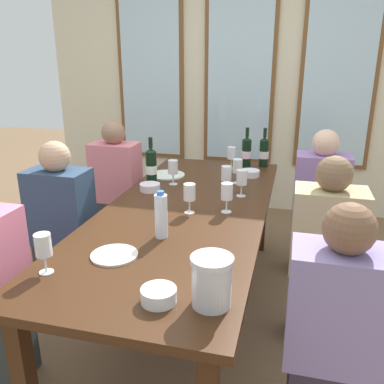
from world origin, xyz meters
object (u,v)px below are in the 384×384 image
object	(u,v)px
metal_pitcher	(212,281)
wine_glass_4	(242,179)
tasting_bowl_2	(250,173)
wine_glass_3	(189,194)
wine_bottle_2	(246,152)
white_plate_0	(114,255)
wine_glass_2	(226,175)
white_plate_1	(167,175)
tasting_bowl_1	(150,187)
wine_bottle_1	(151,166)
seated_person_3	(324,259)
wine_glass_6	(232,153)
tasting_bowl_0	(159,295)
seated_person_2	(63,231)
dining_table	(185,219)
wine_glass_5	(43,246)
wine_glass_0	(173,168)
seated_person_5	(319,208)
water_bottle	(161,216)
wine_glass_7	(227,193)
seated_person_1	(334,343)
wine_glass_1	(238,167)
seated_person_4	(117,191)
wine_bottle_0	(264,152)

from	to	relation	value
metal_pitcher	wine_glass_4	distance (m)	1.22
tasting_bowl_2	wine_glass_3	xyz separation A→B (m)	(-0.25, -0.83, 0.09)
wine_bottle_2	wine_glass_3	world-z (taller)	wine_bottle_2
white_plate_0	wine_glass_2	world-z (taller)	wine_glass_2
white_plate_1	metal_pitcher	world-z (taller)	metal_pitcher
tasting_bowl_1	tasting_bowl_2	world-z (taller)	tasting_bowl_1
wine_bottle_1	seated_person_3	bearing A→B (deg)	-20.39
wine_glass_4	wine_glass_6	size ratio (longest dim) A/B	1.00
metal_pitcher	wine_glass_3	size ratio (longest dim) A/B	1.09
tasting_bowl_0	seated_person_2	distance (m)	1.34
seated_person_3	dining_table	bearing A→B (deg)	178.40
white_plate_0	wine_glass_5	xyz separation A→B (m)	(-0.21, -0.21, 0.12)
wine_glass_0	seated_person_5	xyz separation A→B (m)	(1.01, 0.36, -0.33)
dining_table	white_plate_0	bearing A→B (deg)	-102.91
wine_glass_2	wine_glass_3	bearing A→B (deg)	-107.57
wine_bottle_1	wine_glass_4	bearing A→B (deg)	-9.70
tasting_bowl_1	seated_person_5	xyz separation A→B (m)	(1.12, 0.53, -0.24)
water_bottle	wine_glass_7	bearing A→B (deg)	58.55
wine_glass_5	seated_person_1	xyz separation A→B (m)	(1.17, 0.12, -0.34)
dining_table	tasting_bowl_2	size ratio (longest dim) A/B	16.65
wine_glass_1	seated_person_4	bearing A→B (deg)	168.22
wine_bottle_1	tasting_bowl_0	distance (m)	1.46
wine_glass_7	seated_person_5	world-z (taller)	seated_person_5
tasting_bowl_0	seated_person_2	xyz separation A→B (m)	(-0.97, 0.90, -0.24)
wine_bottle_2	wine_glass_5	world-z (taller)	wine_bottle_2
wine_glass_1	seated_person_4	size ratio (longest dim) A/B	0.16
wine_bottle_0	wine_bottle_1	distance (m)	0.99
white_plate_1	wine_glass_1	bearing A→B (deg)	-6.42
wine_glass_5	water_bottle	bearing A→B (deg)	52.05
seated_person_2	wine_bottle_1	bearing A→B (deg)	45.35
metal_pitcher	wine_glass_0	world-z (taller)	metal_pitcher
metal_pitcher	seated_person_2	xyz separation A→B (m)	(-1.15, 0.87, -0.31)
white_plate_0	wine_glass_3	bearing A→B (deg)	71.94
tasting_bowl_2	seated_person_1	world-z (taller)	seated_person_1
white_plate_0	seated_person_1	xyz separation A→B (m)	(0.96, -0.09, -0.22)
tasting_bowl_1	seated_person_5	distance (m)	1.26
tasting_bowl_2	wine_glass_6	world-z (taller)	wine_glass_6
white_plate_1	wine_glass_4	xyz separation A→B (m)	(0.61, -0.33, 0.11)
water_bottle	seated_person_3	size ratio (longest dim) A/B	0.22
seated_person_3	seated_person_4	size ratio (longest dim) A/B	1.00
wine_glass_0	wine_glass_6	size ratio (longest dim) A/B	1.00
wine_glass_7	seated_person_5	distance (m)	1.02
seated_person_2	wine_glass_4	bearing A→B (deg)	17.50
wine_glass_0	seated_person_4	world-z (taller)	seated_person_4
wine_glass_7	wine_glass_4	bearing A→B (deg)	81.52
wine_glass_6	wine_glass_4	bearing A→B (deg)	-75.44
seated_person_3	wine_bottle_1	bearing A→B (deg)	159.61
dining_table	wine_bottle_0	xyz separation A→B (m)	(0.36, 1.09, 0.19)
wine_glass_1	wine_glass_5	bearing A→B (deg)	-112.17
wine_bottle_2	wine_glass_1	xyz separation A→B (m)	(-0.00, -0.48, 0.00)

